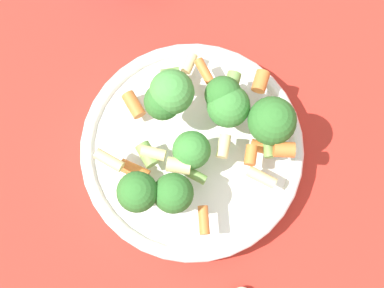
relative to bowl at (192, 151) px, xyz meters
name	(u,v)px	position (x,y,z in m)	size (l,w,h in m)	color
ground_plane	(192,155)	(0.00, 0.00, -0.02)	(3.00, 3.00, 0.00)	#B72D23
bowl	(192,151)	(0.00, 0.00, 0.00)	(0.23, 0.23, 0.04)	white
pasta_salad	(203,129)	(0.00, -0.01, 0.06)	(0.17, 0.20, 0.08)	#8CB766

